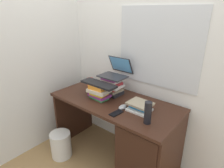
{
  "coord_description": "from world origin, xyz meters",
  "views": [
    {
      "loc": [
        1.15,
        -1.43,
        1.66
      ],
      "look_at": [
        -0.04,
        0.01,
        0.93
      ],
      "focal_mm": 30.49,
      "sensor_mm": 36.0,
      "label": 1
    }
  ],
  "objects_px": {
    "book_stack_tall": "(113,86)",
    "cell_phone": "(116,113)",
    "laptop": "(116,71)",
    "wastebasket": "(61,145)",
    "keyboard": "(99,84)",
    "book_stack_side": "(140,106)",
    "mug": "(90,82)",
    "desk": "(140,141)",
    "computer_mouse": "(123,107)",
    "book_stack_keyboard_riser": "(99,91)",
    "water_bottle": "(148,113)"
  },
  "relations": [
    {
      "from": "desk",
      "to": "computer_mouse",
      "type": "xyz_separation_m",
      "value": [
        -0.18,
        -0.06,
        0.36
      ]
    },
    {
      "from": "mug",
      "to": "water_bottle",
      "type": "xyz_separation_m",
      "value": [
        1.0,
        -0.3,
        0.05
      ]
    },
    {
      "from": "book_stack_tall",
      "to": "book_stack_side",
      "type": "relative_size",
      "value": 0.93
    },
    {
      "from": "book_stack_side",
      "to": "mug",
      "type": "height_order",
      "value": "mug"
    },
    {
      "from": "book_stack_tall",
      "to": "computer_mouse",
      "type": "xyz_separation_m",
      "value": [
        0.3,
        -0.21,
        -0.08
      ]
    },
    {
      "from": "book_stack_keyboard_riser",
      "to": "keyboard",
      "type": "distance_m",
      "value": 0.09
    },
    {
      "from": "water_bottle",
      "to": "desk",
      "type": "bearing_deg",
      "value": 135.02
    },
    {
      "from": "laptop",
      "to": "computer_mouse",
      "type": "distance_m",
      "value": 0.47
    },
    {
      "from": "book_stack_keyboard_riser",
      "to": "laptop",
      "type": "distance_m",
      "value": 0.31
    },
    {
      "from": "book_stack_keyboard_riser",
      "to": "book_stack_side",
      "type": "bearing_deg",
      "value": 7.08
    },
    {
      "from": "book_stack_keyboard_riser",
      "to": "computer_mouse",
      "type": "xyz_separation_m",
      "value": [
        0.34,
        -0.03,
        -0.07
      ]
    },
    {
      "from": "mug",
      "to": "book_stack_keyboard_riser",
      "type": "bearing_deg",
      "value": -30.47
    },
    {
      "from": "book_stack_keyboard_riser",
      "to": "computer_mouse",
      "type": "relative_size",
      "value": 2.3
    },
    {
      "from": "keyboard",
      "to": "computer_mouse",
      "type": "distance_m",
      "value": 0.37
    },
    {
      "from": "keyboard",
      "to": "cell_phone",
      "type": "xyz_separation_m",
      "value": [
        0.35,
        -0.14,
        -0.17
      ]
    },
    {
      "from": "book_stack_tall",
      "to": "book_stack_keyboard_riser",
      "type": "xyz_separation_m",
      "value": [
        -0.03,
        -0.19,
        -0.02
      ]
    },
    {
      "from": "book_stack_keyboard_riser",
      "to": "wastebasket",
      "type": "xyz_separation_m",
      "value": [
        -0.34,
        -0.33,
        -0.68
      ]
    },
    {
      "from": "desk",
      "to": "cell_phone",
      "type": "height_order",
      "value": "cell_phone"
    },
    {
      "from": "book_stack_tall",
      "to": "laptop",
      "type": "xyz_separation_m",
      "value": [
        -0.0,
        0.06,
        0.16
      ]
    },
    {
      "from": "laptop",
      "to": "water_bottle",
      "type": "bearing_deg",
      "value": -29.24
    },
    {
      "from": "book_stack_tall",
      "to": "computer_mouse",
      "type": "distance_m",
      "value": 0.38
    },
    {
      "from": "book_stack_keyboard_riser",
      "to": "keyboard",
      "type": "bearing_deg",
      "value": -151.05
    },
    {
      "from": "computer_mouse",
      "to": "book_stack_side",
      "type": "bearing_deg",
      "value": 31.03
    },
    {
      "from": "cell_phone",
      "to": "book_stack_keyboard_riser",
      "type": "bearing_deg",
      "value": 163.18
    },
    {
      "from": "book_stack_keyboard_riser",
      "to": "mug",
      "type": "distance_m",
      "value": 0.41
    },
    {
      "from": "computer_mouse",
      "to": "mug",
      "type": "relative_size",
      "value": 0.85
    },
    {
      "from": "book_stack_tall",
      "to": "book_stack_keyboard_riser",
      "type": "distance_m",
      "value": 0.19
    },
    {
      "from": "wastebasket",
      "to": "mug",
      "type": "bearing_deg",
      "value": 91.21
    },
    {
      "from": "keyboard",
      "to": "cell_phone",
      "type": "distance_m",
      "value": 0.41
    },
    {
      "from": "desk",
      "to": "book_stack_tall",
      "type": "distance_m",
      "value": 0.67
    },
    {
      "from": "computer_mouse",
      "to": "wastebasket",
      "type": "bearing_deg",
      "value": -155.98
    },
    {
      "from": "computer_mouse",
      "to": "mug",
      "type": "bearing_deg",
      "value": 161.26
    },
    {
      "from": "computer_mouse",
      "to": "desk",
      "type": "bearing_deg",
      "value": 19.36
    },
    {
      "from": "book_stack_side",
      "to": "wastebasket",
      "type": "relative_size",
      "value": 0.74
    },
    {
      "from": "book_stack_tall",
      "to": "keyboard",
      "type": "distance_m",
      "value": 0.21
    },
    {
      "from": "book_stack_tall",
      "to": "mug",
      "type": "relative_size",
      "value": 1.77
    },
    {
      "from": "laptop",
      "to": "keyboard",
      "type": "bearing_deg",
      "value": -98.44
    },
    {
      "from": "laptop",
      "to": "water_bottle",
      "type": "height_order",
      "value": "laptop"
    },
    {
      "from": "laptop",
      "to": "computer_mouse",
      "type": "bearing_deg",
      "value": -42.28
    },
    {
      "from": "book_stack_side",
      "to": "computer_mouse",
      "type": "bearing_deg",
      "value": -148.97
    },
    {
      "from": "desk",
      "to": "keyboard",
      "type": "distance_m",
      "value": 0.73
    },
    {
      "from": "laptop",
      "to": "wastebasket",
      "type": "xyz_separation_m",
      "value": [
        -0.37,
        -0.58,
        -0.85
      ]
    },
    {
      "from": "desk",
      "to": "book_stack_tall",
      "type": "height_order",
      "value": "book_stack_tall"
    },
    {
      "from": "keyboard",
      "to": "wastebasket",
      "type": "distance_m",
      "value": 0.9
    },
    {
      "from": "laptop",
      "to": "mug",
      "type": "xyz_separation_m",
      "value": [
        -0.39,
        -0.04,
        -0.21
      ]
    },
    {
      "from": "desk",
      "to": "computer_mouse",
      "type": "bearing_deg",
      "value": -160.64
    },
    {
      "from": "book_stack_tall",
      "to": "cell_phone",
      "type": "relative_size",
      "value": 1.59
    },
    {
      "from": "cell_phone",
      "to": "wastebasket",
      "type": "height_order",
      "value": "cell_phone"
    },
    {
      "from": "desk",
      "to": "book_stack_tall",
      "type": "bearing_deg",
      "value": 162.79
    },
    {
      "from": "desk",
      "to": "computer_mouse",
      "type": "relative_size",
      "value": 13.48
    }
  ]
}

